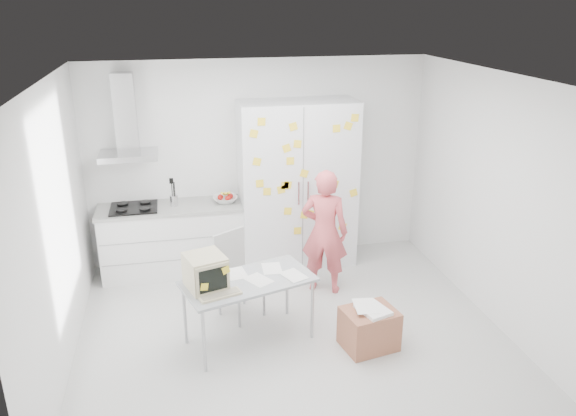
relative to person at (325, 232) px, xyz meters
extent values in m
cube|color=silver|center=(-0.59, -0.81, -0.78)|extent=(4.50, 4.00, 0.02)
cube|color=white|center=(-0.59, 1.19, 0.58)|extent=(4.50, 0.02, 2.70)
cube|color=white|center=(-2.84, -0.81, 0.58)|extent=(0.02, 4.00, 2.70)
cube|color=white|center=(1.66, -0.81, 0.58)|extent=(0.02, 4.00, 2.70)
cube|color=white|center=(-0.59, -0.81, 1.93)|extent=(4.50, 4.00, 0.02)
cube|color=white|center=(-1.79, 0.89, -0.33)|extent=(1.80, 0.60, 0.88)
cube|color=gray|center=(-1.79, 0.58, -0.19)|extent=(1.76, 0.01, 0.01)
cube|color=gray|center=(-1.79, 0.58, -0.47)|extent=(1.76, 0.01, 0.01)
cube|color=#9E9E99|center=(-1.79, 0.89, 0.13)|extent=(1.84, 0.63, 0.04)
cube|color=black|center=(-2.24, 0.89, 0.15)|extent=(0.58, 0.50, 0.03)
cylinder|color=black|center=(-2.38, 0.77, 0.18)|extent=(0.14, 0.14, 0.02)
cylinder|color=black|center=(-2.10, 0.77, 0.18)|extent=(0.14, 0.14, 0.02)
cylinder|color=black|center=(-2.38, 1.01, 0.18)|extent=(0.14, 0.14, 0.02)
cylinder|color=black|center=(-2.10, 1.01, 0.18)|extent=(0.14, 0.14, 0.02)
cylinder|color=silver|center=(-1.74, 0.89, 0.22)|extent=(0.10, 0.10, 0.14)
cylinder|color=black|center=(-1.76, 0.90, 0.32)|extent=(0.01, 0.01, 0.30)
cylinder|color=black|center=(-1.72, 0.87, 0.32)|extent=(0.01, 0.01, 0.30)
cylinder|color=black|center=(-1.74, 0.91, 0.32)|extent=(0.01, 0.01, 0.30)
cube|color=black|center=(-1.76, 0.90, 0.48)|extent=(0.05, 0.01, 0.07)
imported|color=white|center=(-1.09, 0.89, 0.18)|extent=(0.31, 0.31, 0.08)
sphere|color=#B2140F|center=(-1.15, 0.91, 0.21)|extent=(0.08, 0.08, 0.08)
sphere|color=#B2140F|center=(-1.06, 0.84, 0.21)|extent=(0.08, 0.08, 0.08)
sphere|color=#B2140F|center=(-1.02, 0.93, 0.21)|extent=(0.08, 0.08, 0.08)
cylinder|color=yellow|center=(-1.11, 0.91, 0.26)|extent=(0.09, 0.17, 0.10)
cylinder|color=yellow|center=(-1.09, 0.91, 0.26)|extent=(0.04, 0.17, 0.10)
cylinder|color=yellow|center=(-1.06, 0.91, 0.26)|extent=(0.08, 0.17, 0.10)
cube|color=silver|center=(-2.24, 0.94, 0.83)|extent=(0.70, 0.48, 0.07)
cube|color=silver|center=(-2.24, 1.06, 1.33)|extent=(0.26, 0.24, 0.95)
cube|color=silver|center=(-0.14, 0.86, 0.33)|extent=(1.50, 0.65, 2.20)
cube|color=slate|center=(-0.14, 0.53, 0.33)|extent=(0.01, 0.01, 2.16)
cube|color=silver|center=(-0.20, 0.52, 0.33)|extent=(0.02, 0.02, 0.30)
cube|color=silver|center=(-0.08, 0.52, 0.33)|extent=(0.02, 0.02, 0.30)
cube|color=yellow|center=(0.27, 0.53, 1.13)|extent=(0.10, 0.00, 0.10)
cube|color=yellow|center=(0.42, 0.53, 1.15)|extent=(0.12, 0.00, 0.12)
cube|color=yellow|center=(0.53, 0.53, 0.28)|extent=(0.12, 0.00, 0.12)
cube|color=yellow|center=(-0.37, 0.53, 0.44)|extent=(0.10, 0.00, 0.10)
cube|color=yellow|center=(-0.13, 0.53, 0.58)|extent=(0.12, 0.00, 0.12)
cube|color=yellow|center=(0.23, 0.53, 0.08)|extent=(0.12, 0.00, 0.12)
cube|color=yellow|center=(-0.34, 0.53, 0.09)|extent=(0.10, 0.00, 0.10)
cube|color=yellow|center=(-0.27, 0.53, 1.18)|extent=(0.12, 0.00, 0.12)
cube|color=yellow|center=(-0.05, 0.53, 0.04)|extent=(0.12, 0.00, 0.12)
cube|color=yellow|center=(0.27, 0.53, 0.42)|extent=(0.12, 0.00, 0.12)
cube|color=yellow|center=(0.15, 0.53, 0.17)|extent=(0.10, 0.00, 0.10)
cube|color=yellow|center=(-0.35, 0.53, 0.91)|extent=(0.12, 0.00, 0.12)
cube|color=yellow|center=(-0.60, 0.53, 0.37)|extent=(0.10, 0.00, 0.10)
cube|color=yellow|center=(-0.69, 0.53, 0.49)|extent=(0.10, 0.00, 0.10)
cube|color=yellow|center=(-0.75, 0.53, 1.11)|extent=(0.11, 0.00, 0.11)
cube|color=yellow|center=(-0.21, 0.53, -0.19)|extent=(0.10, 0.00, 0.10)
cube|color=yellow|center=(-0.34, 0.53, 0.44)|extent=(0.11, 0.00, 0.11)
cube|color=yellow|center=(0.39, 0.53, -0.18)|extent=(0.11, 0.00, 0.11)
cube|color=yellow|center=(0.50, 0.53, 1.25)|extent=(0.10, 0.00, 0.10)
cube|color=yellow|center=(-0.31, 0.53, 0.75)|extent=(0.10, 0.00, 0.10)
cube|color=yellow|center=(-0.42, 0.53, 0.39)|extent=(0.11, 0.00, 0.11)
cube|color=yellow|center=(0.04, 0.53, -0.26)|extent=(0.10, 0.00, 0.10)
cube|color=yellow|center=(-0.66, 0.53, 1.25)|extent=(0.10, 0.00, 0.10)
cube|color=yellow|center=(-0.72, 0.53, 0.77)|extent=(0.12, 0.00, 0.12)
cube|color=yellow|center=(0.16, 0.53, -0.01)|extent=(0.11, 0.00, 0.11)
cube|color=yellow|center=(-0.22, 0.53, 0.96)|extent=(0.11, 0.00, 0.11)
cube|color=yellow|center=(0.13, 0.53, 0.51)|extent=(0.11, 0.00, 0.11)
cube|color=yellow|center=(-0.12, 0.53, 0.02)|extent=(0.11, 0.00, 0.11)
imported|color=#D65359|center=(0.00, 0.00, 0.00)|extent=(0.67, 0.57, 1.55)
cube|color=#999EA3|center=(-1.06, -0.91, -0.08)|extent=(1.45, 1.02, 0.03)
cylinder|color=#ADADB2|center=(-1.55, -1.35, -0.43)|extent=(0.04, 0.04, 0.68)
cylinder|color=#ADADB2|center=(-0.40, -1.00, -0.43)|extent=(0.04, 0.04, 0.68)
cylinder|color=#ADADB2|center=(-1.71, -0.83, -0.43)|extent=(0.04, 0.04, 0.68)
cylinder|color=#ADADB2|center=(-0.56, -0.47, -0.43)|extent=(0.04, 0.04, 0.68)
cube|color=#C1B68F|center=(-1.48, -0.97, 0.11)|extent=(0.45, 0.47, 0.34)
cube|color=#C1B68F|center=(-1.42, -1.15, 0.11)|extent=(0.33, 0.12, 0.30)
cube|color=black|center=(-1.42, -1.16, 0.11)|extent=(0.27, 0.09, 0.24)
cube|color=yellow|center=(-1.51, -1.20, 0.06)|extent=(0.08, 0.03, 0.09)
cube|color=yellow|center=(-1.29, -1.13, 0.18)|extent=(0.09, 0.03, 0.09)
cube|color=#C1B68F|center=(-1.37, -1.19, -0.05)|extent=(0.44, 0.26, 0.02)
cube|color=gray|center=(-1.37, -1.19, -0.04)|extent=(0.39, 0.21, 0.01)
cube|color=silver|center=(-0.95, -0.93, -0.06)|extent=(0.31, 0.34, 0.00)
cube|color=silver|center=(-0.77, -0.71, -0.06)|extent=(0.21, 0.29, 0.00)
cube|color=silver|center=(-0.58, -0.92, -0.06)|extent=(0.29, 0.33, 0.00)
cube|color=silver|center=(-1.16, -0.75, -0.06)|extent=(0.24, 0.31, 0.00)
cube|color=#A5A5A2|center=(-1.07, -0.40, -0.30)|extent=(0.61, 0.61, 0.04)
cube|color=#A5A5A2|center=(-1.17, -0.23, -0.04)|extent=(0.38, 0.25, 0.48)
cylinder|color=#A0A0A5|center=(-1.13, -0.64, -0.55)|extent=(0.04, 0.04, 0.45)
cylinder|color=#A0A0A5|center=(-0.82, -0.46, -0.55)|extent=(0.04, 0.04, 0.45)
cylinder|color=#A0A0A5|center=(-1.31, -0.34, -0.55)|extent=(0.04, 0.04, 0.45)
cylinder|color=#A0A0A5|center=(-1.01, -0.15, -0.55)|extent=(0.04, 0.04, 0.45)
cube|color=#A66548|center=(0.13, -1.28, -0.56)|extent=(0.60, 0.51, 0.42)
cube|color=white|center=(0.16, -1.30, -0.33)|extent=(0.34, 0.40, 0.04)
cube|color=white|center=(0.09, -1.25, -0.31)|extent=(0.26, 0.34, 0.00)
camera|label=1|loc=(-1.71, -5.97, 2.62)|focal=35.00mm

